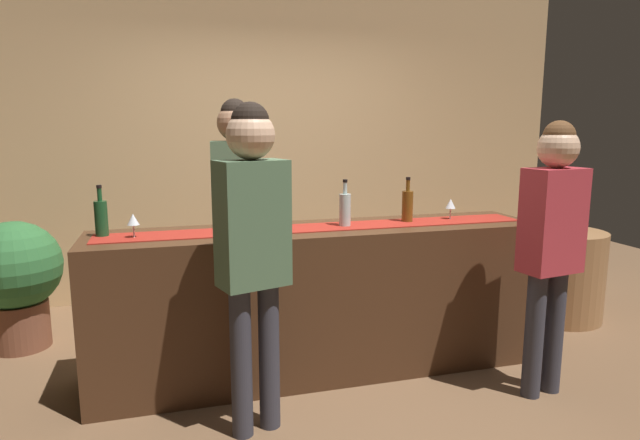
{
  "coord_description": "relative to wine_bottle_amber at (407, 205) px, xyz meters",
  "views": [
    {
      "loc": [
        -0.93,
        -3.23,
        1.6
      ],
      "look_at": [
        -0.01,
        0.0,
        1.01
      ],
      "focal_mm": 30.29,
      "sensor_mm": 36.0,
      "label": 1
    }
  ],
  "objects": [
    {
      "name": "counter_runner_cloth",
      "position": [
        -0.61,
        -0.04,
        -0.11
      ],
      "size": [
        2.73,
        0.28,
        0.01
      ],
      "primitive_type": "cube",
      "color": "maroon",
      "rests_on": "bar_counter"
    },
    {
      "name": "wine_bottle_green",
      "position": [
        -1.91,
        0.04,
        0.0
      ],
      "size": [
        0.07,
        0.07,
        0.3
      ],
      "color": "#194723",
      "rests_on": "bar_counter"
    },
    {
      "name": "potted_plant_tall",
      "position": [
        -2.61,
        0.9,
        -0.53
      ],
      "size": [
        0.64,
        0.64,
        0.93
      ],
      "color": "brown",
      "rests_on": "ground"
    },
    {
      "name": "ground_plane",
      "position": [
        -0.61,
        -0.04,
        -1.07
      ],
      "size": [
        10.0,
        10.0,
        0.0
      ],
      "primitive_type": "plane",
      "color": "brown"
    },
    {
      "name": "vase_on_side_table",
      "position": [
        1.61,
        0.3,
        -0.21
      ],
      "size": [
        0.13,
        0.13,
        0.24
      ],
      "primitive_type": "cylinder",
      "color": "#A8A399",
      "rests_on": "round_side_table"
    },
    {
      "name": "bar_counter",
      "position": [
        -0.61,
        -0.04,
        -0.59
      ],
      "size": [
        2.87,
        0.6,
        0.96
      ],
      "primitive_type": "cube",
      "color": "#472B19",
      "rests_on": "ground"
    },
    {
      "name": "customer_sipping",
      "position": [
        0.58,
        -0.71,
        -0.08
      ],
      "size": [
        0.37,
        0.25,
        1.63
      ],
      "rotation": [
        0.0,
        0.0,
        0.15
      ],
      "color": "#33333D",
      "rests_on": "ground"
    },
    {
      "name": "bartender",
      "position": [
        -1.07,
        0.54,
        0.04
      ],
      "size": [
        0.36,
        0.25,
        1.78
      ],
      "rotation": [
        0.0,
        0.0,
        3.02
      ],
      "color": "#26262B",
      "rests_on": "ground"
    },
    {
      "name": "back_wall",
      "position": [
        -0.61,
        1.86,
        0.38
      ],
      "size": [
        6.0,
        0.12,
        2.9
      ],
      "primitive_type": "cube",
      "color": "tan",
      "rests_on": "ground"
    },
    {
      "name": "wine_bottle_amber",
      "position": [
        0.0,
        0.0,
        0.0
      ],
      "size": [
        0.07,
        0.07,
        0.3
      ],
      "color": "brown",
      "rests_on": "bar_counter"
    },
    {
      "name": "customer_browsing",
      "position": [
        -1.14,
        -0.64,
        -0.01
      ],
      "size": [
        0.38,
        0.29,
        1.71
      ],
      "rotation": [
        0.0,
        0.0,
        0.29
      ],
      "color": "#33333D",
      "rests_on": "ground"
    },
    {
      "name": "wine_glass_near_customer",
      "position": [
        0.33,
        0.01,
        -0.01
      ],
      "size": [
        0.07,
        0.07,
        0.14
      ],
      "color": "silver",
      "rests_on": "bar_counter"
    },
    {
      "name": "round_side_table",
      "position": [
        1.58,
        0.37,
        -0.7
      ],
      "size": [
        0.68,
        0.68,
        0.74
      ],
      "primitive_type": "cylinder",
      "color": "#996B42",
      "rests_on": "ground"
    },
    {
      "name": "wine_bottle_clear",
      "position": [
        -0.45,
        -0.04,
        0.0
      ],
      "size": [
        0.07,
        0.07,
        0.3
      ],
      "color": "#B2C6C1",
      "rests_on": "bar_counter"
    },
    {
      "name": "wine_glass_mid_counter",
      "position": [
        -1.73,
        -0.06,
        -0.01
      ],
      "size": [
        0.07,
        0.07,
        0.14
      ],
      "color": "silver",
      "rests_on": "bar_counter"
    }
  ]
}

